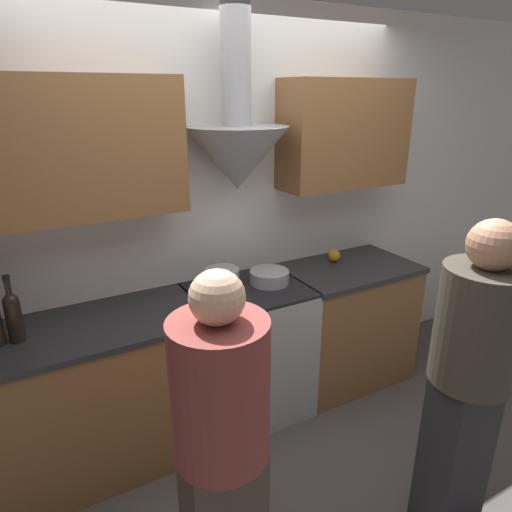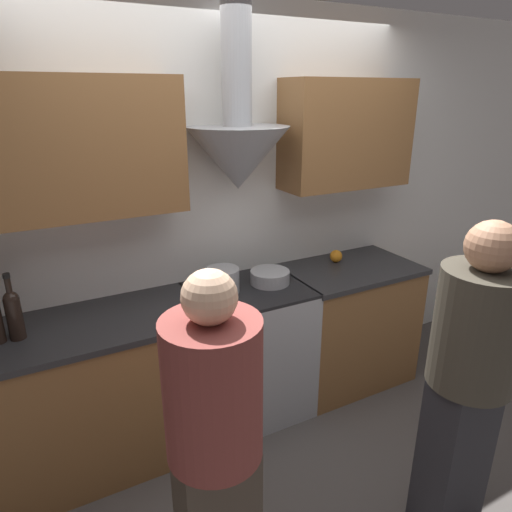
{
  "view_description": "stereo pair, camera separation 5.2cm",
  "coord_description": "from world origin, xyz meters",
  "px_view_note": "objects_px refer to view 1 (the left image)",
  "views": [
    {
      "loc": [
        -1.23,
        -1.96,
        2.07
      ],
      "look_at": [
        0.0,
        0.26,
        1.15
      ],
      "focal_mm": 32.0,
      "sensor_mm": 36.0,
      "label": 1
    },
    {
      "loc": [
        -1.19,
        -1.98,
        2.07
      ],
      "look_at": [
        0.0,
        0.26,
        1.15
      ],
      "focal_mm": 32.0,
      "sensor_mm": 36.0,
      "label": 2
    }
  ],
  "objects_px": {
    "stock_pot": "(222,281)",
    "person_foreground_right": "(470,372)",
    "mixing_bowl": "(269,277)",
    "stove_range": "(249,350)",
    "orange_fruit": "(334,256)",
    "wine_bottle_6": "(13,315)",
    "person_foreground_left": "(222,447)"
  },
  "relations": [
    {
      "from": "orange_fruit",
      "to": "wine_bottle_6",
      "type": "bearing_deg",
      "value": -176.45
    },
    {
      "from": "stove_range",
      "to": "stock_pot",
      "type": "relative_size",
      "value": 4.3
    },
    {
      "from": "wine_bottle_6",
      "to": "person_foreground_left",
      "type": "relative_size",
      "value": 0.23
    },
    {
      "from": "orange_fruit",
      "to": "person_foreground_right",
      "type": "distance_m",
      "value": 1.41
    },
    {
      "from": "wine_bottle_6",
      "to": "orange_fruit",
      "type": "bearing_deg",
      "value": 3.55
    },
    {
      "from": "orange_fruit",
      "to": "stock_pot",
      "type": "bearing_deg",
      "value": -174.4
    },
    {
      "from": "stove_range",
      "to": "mixing_bowl",
      "type": "bearing_deg",
      "value": 4.9
    },
    {
      "from": "orange_fruit",
      "to": "person_foreground_left",
      "type": "xyz_separation_m",
      "value": [
        -1.47,
        -1.22,
        -0.1
      ]
    },
    {
      "from": "orange_fruit",
      "to": "person_foreground_right",
      "type": "bearing_deg",
      "value": -102.31
    },
    {
      "from": "stock_pot",
      "to": "orange_fruit",
      "type": "height_order",
      "value": "stock_pot"
    },
    {
      "from": "mixing_bowl",
      "to": "stock_pot",
      "type": "bearing_deg",
      "value": 176.69
    },
    {
      "from": "mixing_bowl",
      "to": "orange_fruit",
      "type": "bearing_deg",
      "value": 10.24
    },
    {
      "from": "mixing_bowl",
      "to": "orange_fruit",
      "type": "height_order",
      "value": "orange_fruit"
    },
    {
      "from": "person_foreground_left",
      "to": "person_foreground_right",
      "type": "bearing_deg",
      "value": -7.51
    },
    {
      "from": "stove_range",
      "to": "orange_fruit",
      "type": "bearing_deg",
      "value": 9.13
    },
    {
      "from": "wine_bottle_6",
      "to": "stock_pot",
      "type": "height_order",
      "value": "wine_bottle_6"
    },
    {
      "from": "mixing_bowl",
      "to": "person_foreground_right",
      "type": "xyz_separation_m",
      "value": [
        0.31,
        -1.26,
        -0.08
      ]
    },
    {
      "from": "stock_pot",
      "to": "person_foreground_right",
      "type": "height_order",
      "value": "person_foreground_right"
    },
    {
      "from": "stove_range",
      "to": "person_foreground_right",
      "type": "distance_m",
      "value": 1.4
    },
    {
      "from": "wine_bottle_6",
      "to": "stock_pot",
      "type": "xyz_separation_m",
      "value": [
        1.14,
        0.04,
        -0.07
      ]
    },
    {
      "from": "person_foreground_right",
      "to": "stock_pot",
      "type": "bearing_deg",
      "value": 116.54
    },
    {
      "from": "orange_fruit",
      "to": "mixing_bowl",
      "type": "bearing_deg",
      "value": -169.76
    },
    {
      "from": "wine_bottle_6",
      "to": "mixing_bowl",
      "type": "relative_size",
      "value": 1.38
    },
    {
      "from": "person_foreground_right",
      "to": "mixing_bowl",
      "type": "bearing_deg",
      "value": 103.98
    },
    {
      "from": "wine_bottle_6",
      "to": "mixing_bowl",
      "type": "bearing_deg",
      "value": 0.7
    },
    {
      "from": "person_foreground_right",
      "to": "orange_fruit",
      "type": "bearing_deg",
      "value": 77.69
    },
    {
      "from": "stove_range",
      "to": "stock_pot",
      "type": "xyz_separation_m",
      "value": [
        -0.16,
        0.03,
        0.52
      ]
    },
    {
      "from": "wine_bottle_6",
      "to": "orange_fruit",
      "type": "xyz_separation_m",
      "value": [
        2.08,
        0.13,
        -0.1
      ]
    },
    {
      "from": "wine_bottle_6",
      "to": "person_foreground_right",
      "type": "xyz_separation_m",
      "value": [
        1.78,
        -1.24,
        -0.18
      ]
    },
    {
      "from": "stock_pot",
      "to": "person_foreground_left",
      "type": "distance_m",
      "value": 1.25
    },
    {
      "from": "stove_range",
      "to": "person_foreground_right",
      "type": "relative_size",
      "value": 0.57
    },
    {
      "from": "person_foreground_right",
      "to": "wine_bottle_6",
      "type": "bearing_deg",
      "value": 145.0
    }
  ]
}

